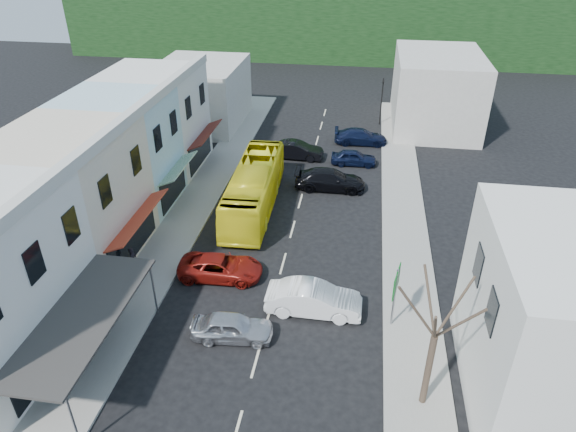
% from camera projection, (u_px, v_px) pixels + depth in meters
% --- Properties ---
extents(ground, '(120.00, 120.00, 0.00)m').
position_uv_depth(ground, '(271.00, 306.00, 27.89)').
color(ground, black).
rests_on(ground, ground).
extents(sidewalk_left, '(3.00, 52.00, 0.15)m').
position_uv_depth(sidewalk_left, '(195.00, 206.00, 37.36)').
color(sidewalk_left, gray).
rests_on(sidewalk_left, ground).
extents(sidewalk_right, '(3.00, 52.00, 0.15)m').
position_uv_depth(sidewalk_right, '(404.00, 222.00, 35.38)').
color(sidewalk_right, gray).
rests_on(sidewalk_right, ground).
extents(shopfront_row, '(8.25, 30.00, 8.00)m').
position_uv_depth(shopfront_row, '(87.00, 183.00, 31.76)').
color(shopfront_row, silver).
rests_on(shopfront_row, ground).
extents(distant_block_left, '(8.00, 10.00, 6.00)m').
position_uv_depth(distant_block_left, '(201.00, 94.00, 50.94)').
color(distant_block_left, '#B7B2A8').
rests_on(distant_block_left, ground).
extents(distant_block_right, '(8.00, 12.00, 7.00)m').
position_uv_depth(distant_block_right, '(436.00, 91.00, 50.22)').
color(distant_block_right, '#B7B2A8').
rests_on(distant_block_right, ground).
extents(hillside, '(80.00, 26.00, 14.00)m').
position_uv_depth(hillside, '(336.00, 1.00, 80.10)').
color(hillside, black).
rests_on(hillside, ground).
extents(bus, '(2.84, 11.67, 3.10)m').
position_uv_depth(bus, '(254.00, 189.00, 36.49)').
color(bus, yellow).
rests_on(bus, ground).
extents(car_silver, '(4.54, 2.17, 1.40)m').
position_uv_depth(car_silver, '(232.00, 327.00, 25.46)').
color(car_silver, silver).
rests_on(car_silver, ground).
extents(car_white, '(4.41, 1.83, 1.40)m').
position_uv_depth(car_white, '(314.00, 301.00, 27.15)').
color(car_white, white).
rests_on(car_white, ground).
extents(car_red, '(4.68, 2.11, 1.40)m').
position_uv_depth(car_red, '(221.00, 267.00, 29.80)').
color(car_red, maroon).
rests_on(car_red, ground).
extents(car_black_near, '(4.54, 1.95, 1.40)m').
position_uv_depth(car_black_near, '(330.00, 181.00, 39.47)').
color(car_black_near, black).
rests_on(car_black_near, ground).
extents(car_navy_mid, '(4.45, 1.93, 1.40)m').
position_uv_depth(car_navy_mid, '(354.00, 157.00, 43.31)').
color(car_navy_mid, black).
rests_on(car_navy_mid, ground).
extents(car_black_far, '(4.46, 1.96, 1.40)m').
position_uv_depth(car_black_far, '(297.00, 151.00, 44.46)').
color(car_black_far, black).
rests_on(car_black_far, ground).
extents(car_navy_far, '(4.59, 2.06, 1.40)m').
position_uv_depth(car_navy_far, '(361.00, 137.00, 47.30)').
color(car_navy_far, black).
rests_on(car_navy_far, ground).
extents(pedestrian_left, '(0.49, 0.65, 1.70)m').
position_uv_depth(pedestrian_left, '(133.00, 259.00, 29.96)').
color(pedestrian_left, black).
rests_on(pedestrian_left, sidewalk_left).
extents(direction_sign, '(0.84, 1.70, 3.60)m').
position_uv_depth(direction_sign, '(394.00, 299.00, 25.63)').
color(direction_sign, '#055914').
rests_on(direction_sign, ground).
extents(street_tree, '(4.26, 4.26, 7.79)m').
position_uv_depth(street_tree, '(435.00, 337.00, 20.38)').
color(street_tree, '#392B20').
rests_on(street_tree, ground).
extents(traffic_signal, '(0.51, 0.96, 4.71)m').
position_uv_depth(traffic_signal, '(381.00, 102.00, 50.86)').
color(traffic_signal, black).
rests_on(traffic_signal, ground).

